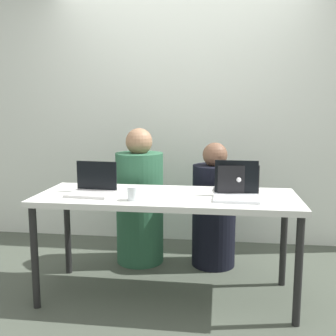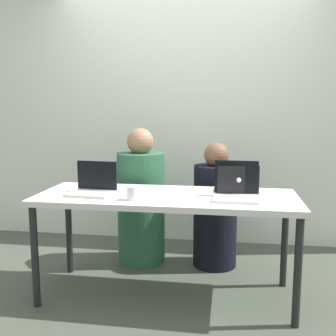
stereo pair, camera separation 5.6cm
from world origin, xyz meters
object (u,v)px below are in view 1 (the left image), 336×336
laptop_front_left (93,187)px  laptop_front_right (236,190)px  person_on_left (140,203)px  person_on_right (214,212)px  water_glass_left (133,194)px  laptop_back_right (236,187)px

laptop_front_left → laptop_front_right: 1.00m
person_on_left → person_on_right: 0.65m
person_on_left → laptop_front_right: size_ratio=3.89×
laptop_front_right → water_glass_left: 0.69m
person_on_left → water_glass_left: (0.13, -0.82, 0.27)m
person_on_left → laptop_front_left: person_on_left is taller
person_on_right → person_on_left: bearing=-2.5°
laptop_back_right → water_glass_left: laptop_back_right is taller
laptop_back_right → water_glass_left: size_ratio=3.52×
laptop_back_right → water_glass_left: bearing=14.8°
laptop_front_right → person_on_left: bearing=142.0°
person_on_left → water_glass_left: size_ratio=13.12×
laptop_back_right → person_on_right: bearing=-81.7°
laptop_front_left → laptop_front_right: laptop_front_right is taller
person_on_left → water_glass_left: 0.87m
person_on_right → laptop_front_right: 0.76m
person_on_left → laptop_front_left: (-0.20, -0.67, 0.27)m
water_glass_left → person_on_right: bearing=57.5°
laptop_front_right → laptop_back_right: bearing=89.2°
water_glass_left → laptop_back_right: bearing=23.6°
laptop_front_right → laptop_back_right: 0.14m
person_on_right → laptop_front_left: 1.13m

